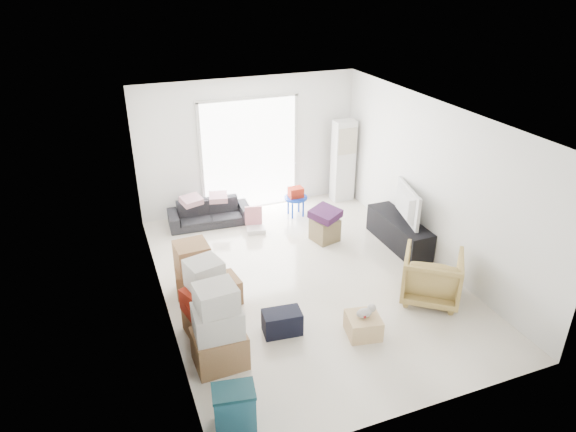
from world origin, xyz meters
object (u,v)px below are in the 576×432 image
(ac_tower, at_px, (343,161))
(tv_console, at_px, (399,232))
(kids_table, at_px, (296,196))
(armchair, at_px, (432,274))
(storage_bins, at_px, (234,408))
(ottoman, at_px, (325,230))
(wood_crate, at_px, (363,325))
(television, at_px, (401,216))
(sofa, at_px, (209,210))

(ac_tower, distance_m, tv_console, 2.30)
(kids_table, bearing_deg, armchair, -76.40)
(armchair, xyz_separation_m, storage_bins, (-3.44, -1.29, -0.16))
(armchair, bearing_deg, ottoman, -34.75)
(wood_crate, bearing_deg, television, 47.83)
(ac_tower, height_order, storage_bins, ac_tower)
(storage_bins, bearing_deg, armchair, 20.58)
(tv_console, distance_m, kids_table, 2.23)
(kids_table, bearing_deg, wood_crate, -97.96)
(sofa, xyz_separation_m, storage_bins, (-0.89, -4.97, -0.04))
(ac_tower, relative_size, kids_table, 2.89)
(ac_tower, xyz_separation_m, wood_crate, (-1.77, -4.22, -0.73))
(television, bearing_deg, ac_tower, 15.16)
(wood_crate, bearing_deg, ottoman, 76.36)
(sofa, height_order, ottoman, sofa)
(tv_console, bearing_deg, ac_tower, 91.29)
(ac_tower, distance_m, wood_crate, 4.64)
(ac_tower, relative_size, armchair, 2.03)
(tv_console, relative_size, television, 1.44)
(sofa, height_order, storage_bins, sofa)
(tv_console, bearing_deg, television, 90.00)
(television, height_order, kids_table, television)
(ac_tower, bearing_deg, storage_bins, -126.96)
(ottoman, bearing_deg, armchair, -72.29)
(sofa, bearing_deg, wood_crate, -69.96)
(ottoman, bearing_deg, ac_tower, 54.28)
(storage_bins, xyz_separation_m, ottoman, (2.72, 3.55, -0.06))
(ac_tower, height_order, sofa, ac_tower)
(television, height_order, storage_bins, television)
(sofa, bearing_deg, ac_tower, 6.71)
(ac_tower, relative_size, television, 1.63)
(ac_tower, relative_size, ottoman, 4.08)
(television, relative_size, kids_table, 1.77)
(ottoman, bearing_deg, television, -28.73)
(ac_tower, xyz_separation_m, tv_console, (0.05, -2.21, -0.62))
(storage_bins, bearing_deg, kids_table, 61.02)
(sofa, xyz_separation_m, wood_crate, (1.19, -4.07, -0.16))
(tv_console, height_order, wood_crate, tv_console)
(armchair, bearing_deg, kids_table, -38.85)
(ac_tower, xyz_separation_m, television, (0.05, -2.21, -0.29))
(storage_bins, relative_size, wood_crate, 1.21)
(tv_console, bearing_deg, storage_bins, -143.32)
(television, distance_m, storage_bins, 4.87)
(storage_bins, height_order, wood_crate, storage_bins)
(ac_tower, height_order, television, ac_tower)
(sofa, bearing_deg, television, -30.64)
(wood_crate, bearing_deg, armchair, 16.30)
(sofa, distance_m, ottoman, 2.32)
(ac_tower, relative_size, wood_crate, 3.95)
(wood_crate, bearing_deg, tv_console, 47.83)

